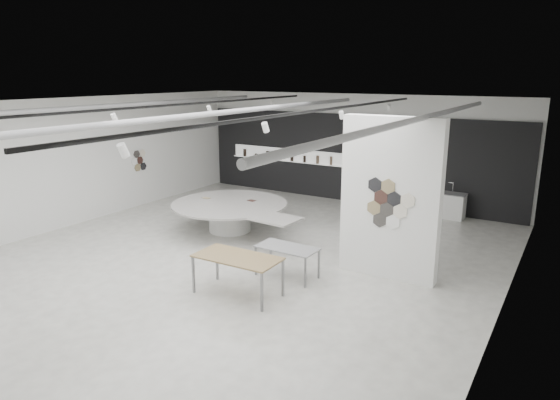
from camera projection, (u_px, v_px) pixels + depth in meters
The scene contains 7 objects.
room at pixel (231, 177), 11.85m from camera, with size 12.02×14.02×3.82m.
back_wall_display at pixel (349, 159), 17.71m from camera, with size 11.80×0.27×3.10m.
partition_column at pixel (390, 199), 10.93m from camera, with size 2.20×0.38×3.60m.
display_island at pixel (231, 213), 14.43m from camera, with size 4.40×3.61×0.86m.
sample_table_wood at pixel (237, 259), 10.20m from camera, with size 1.79×0.92×0.84m.
sample_table_stone at pixel (287, 250), 11.15m from camera, with size 1.39×0.72×0.71m.
kitchen_counter at pixel (442, 204), 15.93m from camera, with size 1.45×0.60×1.13m.
Camera 1 is at (6.96, -9.31, 4.46)m, focal length 32.00 mm.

